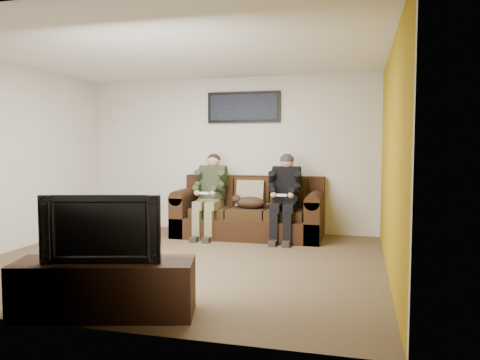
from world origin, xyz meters
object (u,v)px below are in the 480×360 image
(tv_stand, at_px, (105,288))
(person_right, at_px, (285,191))
(sofa, at_px, (250,213))
(cat, at_px, (249,202))
(person_left, at_px, (210,190))
(television, at_px, (104,227))
(framed_poster, at_px, (244,107))

(tv_stand, bearing_deg, person_right, 59.57)
(sofa, height_order, tv_stand, sofa)
(tv_stand, bearing_deg, cat, 68.36)
(sofa, height_order, person_left, person_left)
(person_left, xyz_separation_m, person_right, (1.21, 0.00, 0.00))
(television, bearing_deg, person_right, 59.57)
(sofa, height_order, cat, sofa)
(person_left, height_order, cat, person_left)
(person_left, distance_m, framed_poster, 1.52)
(tv_stand, bearing_deg, sofa, 69.16)
(framed_poster, relative_size, television, 1.25)
(cat, bearing_deg, tv_stand, -96.60)
(cat, bearing_deg, framed_poster, 112.50)
(person_left, xyz_separation_m, tv_stand, (0.22, -3.59, -0.51))
(tv_stand, distance_m, television, 0.53)
(sofa, relative_size, person_left, 1.77)
(person_right, xyz_separation_m, framed_poster, (-0.80, 0.58, 1.35))
(person_right, bearing_deg, tv_stand, -105.38)
(framed_poster, relative_size, tv_stand, 0.82)
(television, bearing_deg, cat, 68.36)
(framed_poster, distance_m, tv_stand, 4.57)
(sofa, distance_m, television, 3.82)
(framed_poster, xyz_separation_m, tv_stand, (-0.18, -4.17, -1.86))
(tv_stand, bearing_deg, person_left, 78.45)
(person_left, bearing_deg, sofa, 18.03)
(person_left, xyz_separation_m, cat, (0.64, 0.02, -0.18))
(sofa, height_order, framed_poster, framed_poster)
(tv_stand, xyz_separation_m, television, (0.00, 0.00, 0.53))
(person_right, bearing_deg, cat, 178.37)
(person_left, relative_size, person_right, 0.99)
(person_left, height_order, tv_stand, person_left)
(framed_poster, xyz_separation_m, television, (-0.18, -4.17, -1.34))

